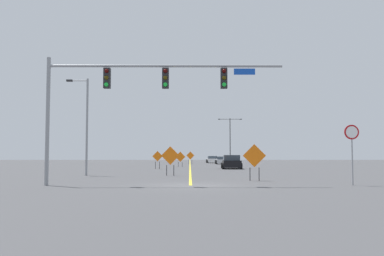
# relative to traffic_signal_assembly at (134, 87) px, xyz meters

# --- Properties ---
(ground) EXTENTS (178.75, 178.75, 0.00)m
(ground) POSITION_rel_traffic_signal_assembly_xyz_m (2.93, 0.02, -5.06)
(ground) COLOR #444447
(road_centre_stripe) EXTENTS (0.16, 99.31, 0.01)m
(road_centre_stripe) POSITION_rel_traffic_signal_assembly_xyz_m (2.93, 49.67, -5.05)
(road_centre_stripe) COLOR yellow
(road_centre_stripe) RESTS_ON ground
(traffic_signal_assembly) EXTENTS (12.18, 0.44, 6.59)m
(traffic_signal_assembly) POSITION_rel_traffic_signal_assembly_xyz_m (0.00, 0.00, 0.00)
(traffic_signal_assembly) COLOR gray
(traffic_signal_assembly) RESTS_ON ground
(stop_sign) EXTENTS (0.76, 0.07, 3.10)m
(stop_sign) POSITION_rel_traffic_signal_assembly_xyz_m (11.22, 0.04, -2.88)
(stop_sign) COLOR gray
(stop_sign) RESTS_ON ground
(street_lamp_mid_left) EXTENTS (1.66, 0.24, 7.24)m
(street_lamp_mid_left) POSITION_rel_traffic_signal_assembly_xyz_m (-4.90, 9.62, -1.05)
(street_lamp_mid_left) COLOR gray
(street_lamp_mid_left) RESTS_ON ground
(street_lamp_mid_right) EXTENTS (4.73, 0.24, 8.67)m
(street_lamp_mid_right) POSITION_rel_traffic_signal_assembly_xyz_m (10.94, 61.31, 0.13)
(street_lamp_mid_right) COLOR black
(street_lamp_mid_right) RESTS_ON ground
(construction_sign_left_shoulder) EXTENTS (1.38, 0.18, 2.19)m
(construction_sign_left_shoulder) POSITION_rel_traffic_signal_assembly_xyz_m (6.78, 3.74, -3.66)
(construction_sign_left_shoulder) COLOR orange
(construction_sign_left_shoulder) RESTS_ON ground
(construction_sign_median_far) EXTENTS (1.36, 0.17, 2.16)m
(construction_sign_median_far) POSITION_rel_traffic_signal_assembly_xyz_m (1.45, 9.42, -3.68)
(construction_sign_median_far) COLOR orange
(construction_sign_median_far) RESTS_ON ground
(construction_sign_median_near) EXTENTS (1.25, 0.35, 1.98)m
(construction_sign_median_near) POSITION_rel_traffic_signal_assembly_xyz_m (2.99, 44.12, -3.81)
(construction_sign_median_near) COLOR orange
(construction_sign_median_near) RESTS_ON ground
(construction_sign_right_lane) EXTENTS (1.27, 0.23, 1.88)m
(construction_sign_right_lane) POSITION_rel_traffic_signal_assembly_xyz_m (1.71, 30.47, -3.89)
(construction_sign_right_lane) COLOR orange
(construction_sign_right_lane) RESTS_ON ground
(construction_sign_right_shoulder) EXTENTS (1.11, 0.15, 1.91)m
(construction_sign_right_shoulder) POSITION_rel_traffic_signal_assembly_xyz_m (-0.56, 23.29, -3.83)
(construction_sign_right_shoulder) COLOR orange
(construction_sign_right_shoulder) RESTS_ON ground
(car_silver_approaching) EXTENTS (2.17, 4.04, 1.19)m
(car_silver_approaching) POSITION_rel_traffic_signal_assembly_xyz_m (8.06, 44.39, -4.48)
(car_silver_approaching) COLOR #B7BABF
(car_silver_approaching) RESTS_ON ground
(car_black_passing) EXTENTS (2.23, 4.20, 1.48)m
(car_black_passing) POSITION_rel_traffic_signal_assembly_xyz_m (7.39, 23.68, -4.37)
(car_black_passing) COLOR black
(car_black_passing) RESTS_ON ground
(car_white_mid) EXTENTS (2.07, 4.34, 1.22)m
(car_white_mid) POSITION_rel_traffic_signal_assembly_xyz_m (6.89, 53.03, -4.49)
(car_white_mid) COLOR white
(car_white_mid) RESTS_ON ground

